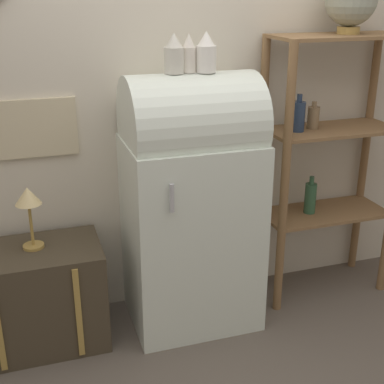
# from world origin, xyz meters

# --- Properties ---
(ground_plane) EXTENTS (12.00, 12.00, 0.00)m
(ground_plane) POSITION_xyz_m (0.00, 0.00, 0.00)
(ground_plane) COLOR #60564C
(wall_back) EXTENTS (7.00, 0.09, 2.70)m
(wall_back) POSITION_xyz_m (-0.01, 0.57, 1.35)
(wall_back) COLOR beige
(wall_back) RESTS_ON ground_plane
(refrigerator) EXTENTS (0.71, 0.59, 1.44)m
(refrigerator) POSITION_xyz_m (-0.00, 0.27, 0.74)
(refrigerator) COLOR silver
(refrigerator) RESTS_ON ground_plane
(suitcase_trunk) EXTENTS (0.71, 0.45, 0.57)m
(suitcase_trunk) POSITION_xyz_m (-0.87, 0.29, 0.28)
(suitcase_trunk) COLOR #423828
(suitcase_trunk) RESTS_ON ground_plane
(shelf_unit) EXTENTS (0.80, 0.37, 1.60)m
(shelf_unit) POSITION_xyz_m (0.88, 0.34, 0.93)
(shelf_unit) COLOR olive
(shelf_unit) RESTS_ON ground_plane
(globe) EXTENTS (0.29, 0.29, 0.33)m
(globe) POSITION_xyz_m (0.95, 0.35, 1.78)
(globe) COLOR #AD8942
(globe) RESTS_ON shelf_unit
(vase_left) EXTENTS (0.10, 0.10, 0.20)m
(vase_left) POSITION_xyz_m (-0.09, 0.28, 1.53)
(vase_left) COLOR beige
(vase_left) RESTS_ON refrigerator
(vase_center) EXTENTS (0.07, 0.07, 0.19)m
(vase_center) POSITION_xyz_m (-0.01, 0.28, 1.53)
(vase_center) COLOR silver
(vase_center) RESTS_ON refrigerator
(vase_right) EXTENTS (0.10, 0.10, 0.20)m
(vase_right) POSITION_xyz_m (0.07, 0.26, 1.54)
(vase_right) COLOR white
(vase_right) RESTS_ON refrigerator
(desk_lamp) EXTENTS (0.13, 0.13, 0.34)m
(desk_lamp) POSITION_xyz_m (-0.86, 0.32, 0.82)
(desk_lamp) COLOR #AD8942
(desk_lamp) RESTS_ON suitcase_trunk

